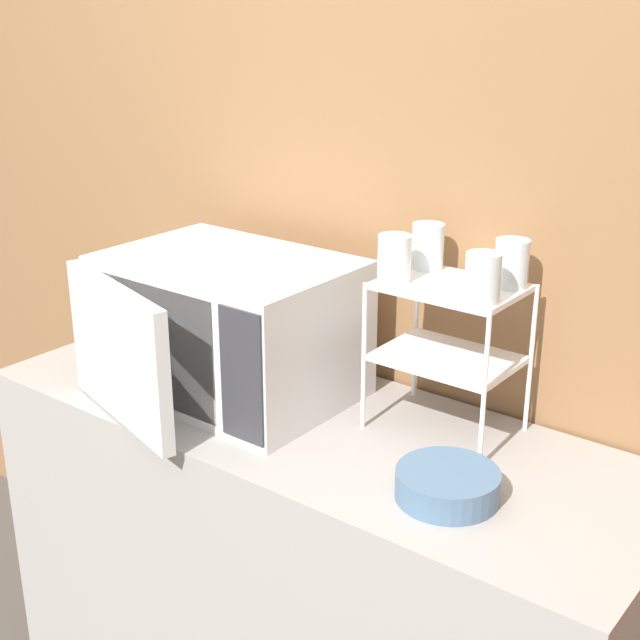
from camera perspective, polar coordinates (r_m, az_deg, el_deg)
wall_back at (r=2.11m, az=4.81°, el=5.98°), size 8.00×0.06×2.60m
counter at (r=2.24m, az=-0.60°, el=-17.00°), size 1.58×0.57×0.93m
microwave at (r=2.07m, az=-6.19°, el=-0.46°), size 0.57×0.54×0.33m
dish_rack at (r=1.87m, az=8.25°, el=-0.39°), size 0.29×0.22×0.33m
glass_front_left at (r=1.83m, az=4.79°, el=3.95°), size 0.07×0.07×0.10m
glass_back_right at (r=1.83m, az=12.16°, el=3.56°), size 0.07×0.07×0.10m
glass_front_right at (r=1.73m, az=10.38°, el=2.67°), size 0.07×0.07×0.10m
glass_back_left at (r=1.93m, az=6.91°, el=4.72°), size 0.07×0.07×0.10m
bowl at (r=1.71m, az=8.16°, el=-10.42°), size 0.20×0.20×0.06m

